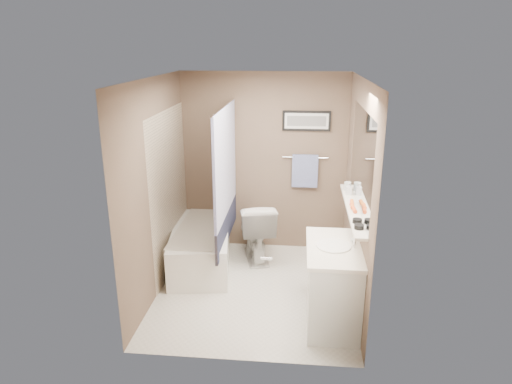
# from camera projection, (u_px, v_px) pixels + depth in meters

# --- Properties ---
(ground) EXTENTS (2.50, 2.50, 0.00)m
(ground) POSITION_uv_depth(u_px,v_px,m) (255.00, 290.00, 5.31)
(ground) COLOR silver
(ground) RESTS_ON ground
(ceiling) EXTENTS (2.20, 2.50, 0.04)m
(ceiling) POSITION_uv_depth(u_px,v_px,m) (255.00, 80.00, 4.57)
(ceiling) COLOR white
(ceiling) RESTS_ON wall_back
(wall_back) EXTENTS (2.20, 0.04, 2.40)m
(wall_back) POSITION_uv_depth(u_px,v_px,m) (264.00, 163.00, 6.10)
(wall_back) COLOR brown
(wall_back) RESTS_ON ground
(wall_front) EXTENTS (2.20, 0.04, 2.40)m
(wall_front) POSITION_uv_depth(u_px,v_px,m) (240.00, 238.00, 3.78)
(wall_front) COLOR brown
(wall_front) RESTS_ON ground
(wall_left) EXTENTS (0.04, 2.50, 2.40)m
(wall_left) POSITION_uv_depth(u_px,v_px,m) (158.00, 189.00, 5.04)
(wall_left) COLOR brown
(wall_left) RESTS_ON ground
(wall_right) EXTENTS (0.04, 2.50, 2.40)m
(wall_right) POSITION_uv_depth(u_px,v_px,m) (356.00, 195.00, 4.84)
(wall_right) COLOR brown
(wall_right) RESTS_ON ground
(tile_surround) EXTENTS (0.02, 1.55, 2.00)m
(tile_surround) POSITION_uv_depth(u_px,v_px,m) (170.00, 192.00, 5.58)
(tile_surround) COLOR #C1AD92
(tile_surround) RESTS_ON wall_left
(curtain_rod) EXTENTS (0.02, 1.55, 0.02)m
(curtain_rod) POSITION_uv_depth(u_px,v_px,m) (224.00, 106.00, 5.18)
(curtain_rod) COLOR silver
(curtain_rod) RESTS_ON wall_left
(curtain_upper) EXTENTS (0.03, 1.45, 1.28)m
(curtain_upper) POSITION_uv_depth(u_px,v_px,m) (225.00, 162.00, 5.39)
(curtain_upper) COLOR white
(curtain_upper) RESTS_ON curtain_rod
(curtain_lower) EXTENTS (0.03, 1.45, 0.36)m
(curtain_lower) POSITION_uv_depth(u_px,v_px,m) (227.00, 226.00, 5.64)
(curtain_lower) COLOR #242843
(curtain_lower) RESTS_ON curtain_rod
(mirror) EXTENTS (0.02, 1.60, 1.00)m
(mirror) POSITION_uv_depth(u_px,v_px,m) (361.00, 160.00, 4.57)
(mirror) COLOR silver
(mirror) RESTS_ON wall_right
(shelf) EXTENTS (0.12, 1.60, 0.03)m
(shelf) POSITION_uv_depth(u_px,v_px,m) (352.00, 209.00, 4.73)
(shelf) COLOR silver
(shelf) RESTS_ON wall_right
(towel_bar) EXTENTS (0.60, 0.02, 0.02)m
(towel_bar) POSITION_uv_depth(u_px,v_px,m) (305.00, 157.00, 6.01)
(towel_bar) COLOR silver
(towel_bar) RESTS_ON wall_back
(towel) EXTENTS (0.34, 0.05, 0.44)m
(towel) POSITION_uv_depth(u_px,v_px,m) (305.00, 171.00, 6.04)
(towel) COLOR #99A9DF
(towel) RESTS_ON towel_bar
(art_frame) EXTENTS (0.62, 0.02, 0.26)m
(art_frame) POSITION_uv_depth(u_px,v_px,m) (307.00, 121.00, 5.87)
(art_frame) COLOR black
(art_frame) RESTS_ON wall_back
(art_mat) EXTENTS (0.56, 0.00, 0.20)m
(art_mat) POSITION_uv_depth(u_px,v_px,m) (307.00, 121.00, 5.86)
(art_mat) COLOR white
(art_mat) RESTS_ON art_frame
(art_image) EXTENTS (0.50, 0.00, 0.13)m
(art_image) POSITION_uv_depth(u_px,v_px,m) (307.00, 121.00, 5.86)
(art_image) COLOR #595959
(art_image) RESTS_ON art_mat
(door) EXTENTS (0.80, 0.02, 2.00)m
(door) POSITION_uv_depth(u_px,v_px,m) (306.00, 263.00, 3.78)
(door) COLOR silver
(door) RESTS_ON wall_front
(door_handle) EXTENTS (0.10, 0.02, 0.02)m
(door_handle) POSITION_uv_depth(u_px,v_px,m) (266.00, 259.00, 3.86)
(door_handle) COLOR silver
(door_handle) RESTS_ON door
(bathtub) EXTENTS (0.90, 1.58, 0.50)m
(bathtub) POSITION_uv_depth(u_px,v_px,m) (201.00, 246.00, 5.86)
(bathtub) COLOR white
(bathtub) RESTS_ON ground
(tub_rim) EXTENTS (0.56, 1.36, 0.02)m
(tub_rim) POSITION_uv_depth(u_px,v_px,m) (201.00, 228.00, 5.78)
(tub_rim) COLOR beige
(tub_rim) RESTS_ON bathtub
(toilet) EXTENTS (0.61, 0.87, 0.80)m
(toilet) POSITION_uv_depth(u_px,v_px,m) (256.00, 230.00, 5.98)
(toilet) COLOR white
(toilet) RESTS_ON ground
(vanity) EXTENTS (0.51, 0.90, 0.80)m
(vanity) POSITION_uv_depth(u_px,v_px,m) (333.00, 286.00, 4.60)
(vanity) COLOR white
(vanity) RESTS_ON ground
(countertop) EXTENTS (0.54, 0.96, 0.04)m
(countertop) POSITION_uv_depth(u_px,v_px,m) (334.00, 248.00, 4.47)
(countertop) COLOR white
(countertop) RESTS_ON vanity
(sink_basin) EXTENTS (0.34, 0.34, 0.01)m
(sink_basin) POSITION_uv_depth(u_px,v_px,m) (333.00, 246.00, 4.46)
(sink_basin) COLOR white
(sink_basin) RESTS_ON countertop
(faucet_spout) EXTENTS (0.02, 0.02, 0.10)m
(faucet_spout) POSITION_uv_depth(u_px,v_px,m) (354.00, 243.00, 4.43)
(faucet_spout) COLOR silver
(faucet_spout) RESTS_ON countertop
(faucet_knob) EXTENTS (0.05, 0.05, 0.05)m
(faucet_knob) POSITION_uv_depth(u_px,v_px,m) (353.00, 240.00, 4.53)
(faucet_knob) COLOR silver
(faucet_knob) RESTS_ON countertop
(candle_bowl_near) EXTENTS (0.09, 0.09, 0.04)m
(candle_bowl_near) POSITION_uv_depth(u_px,v_px,m) (359.00, 227.00, 4.18)
(candle_bowl_near) COLOR black
(candle_bowl_near) RESTS_ON shelf
(candle_bowl_far) EXTENTS (0.09, 0.09, 0.04)m
(candle_bowl_far) POSITION_uv_depth(u_px,v_px,m) (357.00, 221.00, 4.31)
(candle_bowl_far) COLOR black
(candle_bowl_far) RESTS_ON shelf
(hair_brush_front) EXTENTS (0.06, 0.22, 0.04)m
(hair_brush_front) POSITION_uv_depth(u_px,v_px,m) (353.00, 208.00, 4.64)
(hair_brush_front) COLOR #DE4F1F
(hair_brush_front) RESTS_ON shelf
(hair_brush_back) EXTENTS (0.06, 0.22, 0.04)m
(hair_brush_back) POSITION_uv_depth(u_px,v_px,m) (352.00, 204.00, 4.76)
(hair_brush_back) COLOR orange
(hair_brush_back) RESTS_ON shelf
(pink_comb) EXTENTS (0.05, 0.16, 0.01)m
(pink_comb) POSITION_uv_depth(u_px,v_px,m) (351.00, 202.00, 4.87)
(pink_comb) COLOR #F696CA
(pink_comb) RESTS_ON shelf
(glass_jar) EXTENTS (0.08, 0.08, 0.10)m
(glass_jar) POSITION_uv_depth(u_px,v_px,m) (348.00, 186.00, 5.25)
(glass_jar) COLOR silver
(glass_jar) RESTS_ON shelf
(soap_bottle) EXTENTS (0.06, 0.07, 0.14)m
(soap_bottle) POSITION_uv_depth(u_px,v_px,m) (349.00, 189.00, 5.11)
(soap_bottle) COLOR #999999
(soap_bottle) RESTS_ON shelf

